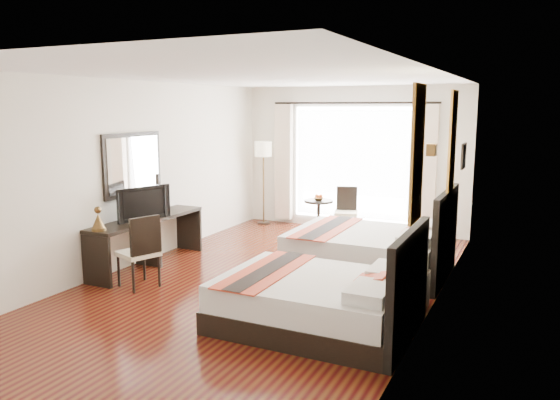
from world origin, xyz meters
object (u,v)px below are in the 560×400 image
at_px(bed_near, 322,300).
at_px(television, 141,203).
at_px(nightstand, 411,291).
at_px(bed_far, 373,249).
at_px(vase, 413,266).
at_px(floor_lamp, 263,154).
at_px(side_table, 319,216).
at_px(console_desk, 148,242).
at_px(fruit_bowl, 319,199).
at_px(table_lamp, 415,247).
at_px(desk_chair, 140,265).
at_px(window_chair, 346,220).

distance_m(bed_near, television, 3.42).
bearing_deg(nightstand, bed_far, 123.29).
bearing_deg(bed_near, television, 164.33).
height_order(bed_far, vase, bed_far).
distance_m(floor_lamp, side_table, 1.77).
distance_m(console_desk, television, 0.64).
bearing_deg(fruit_bowl, table_lamp, -51.40).
bearing_deg(vase, desk_chair, -169.44).
bearing_deg(floor_lamp, bed_near, -55.96).
bearing_deg(side_table, television, -114.16).
relative_size(table_lamp, television, 0.40).
bearing_deg(nightstand, table_lamp, 87.36).
bearing_deg(fruit_bowl, television, -114.40).
bearing_deg(desk_chair, vase, -149.24).
bearing_deg(window_chair, desk_chair, -35.83).
bearing_deg(bed_near, window_chair, 105.41).
relative_size(bed_near, nightstand, 4.56).
distance_m(bed_far, nightstand, 1.54).
distance_m(console_desk, window_chair, 3.88).
bearing_deg(console_desk, bed_far, 20.90).
bearing_deg(console_desk, window_chair, 58.14).
bearing_deg(vase, console_desk, 177.25).
bearing_deg(bed_far, desk_chair, -141.93).
height_order(table_lamp, side_table, table_lamp).
xyz_separation_m(bed_near, table_lamp, (0.77, 1.11, 0.43)).
distance_m(television, window_chair, 4.06).
relative_size(desk_chair, floor_lamp, 0.58).
bearing_deg(fruit_bowl, console_desk, -115.68).
relative_size(nightstand, television, 0.53).
height_order(bed_near, window_chair, bed_near).
bearing_deg(vase, fruit_bowl, 126.82).
bearing_deg(window_chair, table_lamp, 15.48).
height_order(vase, floor_lamp, floor_lamp).
relative_size(side_table, fruit_bowl, 3.18).
bearing_deg(vase, window_chair, 119.89).
height_order(bed_near, vase, bed_near).
height_order(bed_far, fruit_bowl, bed_far).
bearing_deg(floor_lamp, side_table, -11.58).
distance_m(bed_far, fruit_bowl, 2.58).
height_order(nightstand, desk_chair, desk_chair).
bearing_deg(window_chair, nightstand, 14.45).
bearing_deg(table_lamp, side_table, 128.46).
relative_size(nightstand, floor_lamp, 0.27).
distance_m(vase, side_table, 4.24).
bearing_deg(fruit_bowl, side_table, 104.98).
distance_m(television, desk_chair, 1.12).
relative_size(side_table, window_chair, 0.71).
bearing_deg(side_table, nightstand, -52.69).
xyz_separation_m(vase, fruit_bowl, (-2.52, 3.37, 0.09)).
distance_m(table_lamp, floor_lamp, 5.18).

